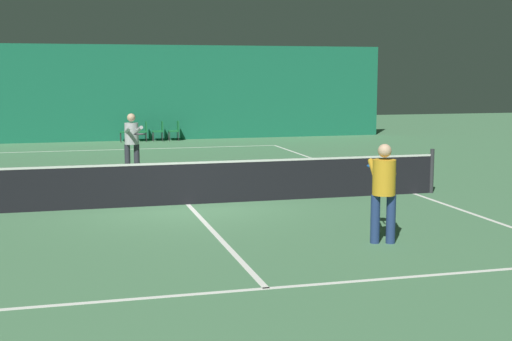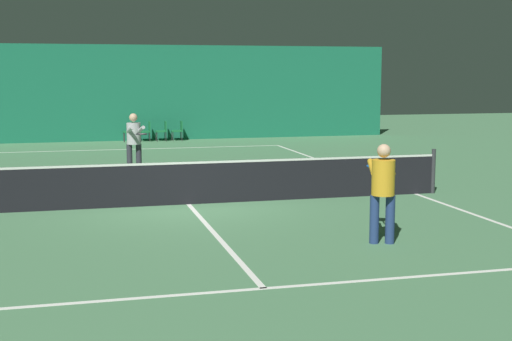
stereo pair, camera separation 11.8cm
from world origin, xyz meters
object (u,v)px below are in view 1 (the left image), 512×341
Objects in this scene: player_near at (383,185)px; player_far at (132,139)px; tennis_net at (188,182)px; courtside_chair_0 at (127,130)px; courtside_chair_1 at (143,130)px; courtside_chair_3 at (175,129)px; courtside_chair_2 at (159,130)px.

player_far reaches higher than player_near.
player_far is at bearing 98.03° from tennis_net.
player_near is (2.63, -4.38, 0.48)m from tennis_net.
player_far is 2.06× the size of courtside_chair_0.
courtside_chair_1 is (-2.04, 19.29, -0.51)m from player_near.
player_near reaches higher than tennis_net.
courtside_chair_2 is at bearing -90.00° from courtside_chair_3.
courtside_chair_0 is at bearing 24.39° from player_near.
player_far is (-0.73, 5.20, 0.50)m from tennis_net.
player_near is 19.40m from courtside_chair_1.
courtside_chair_0 and courtside_chair_1 have the same top height.
courtside_chair_3 is at bearing 90.00° from courtside_chair_0.
tennis_net is at bearing -4.88° from courtside_chair_2.
player_near is 19.31m from courtside_chair_3.
tennis_net reaches higher than courtside_chair_1.
player_far reaches higher than courtside_chair_3.
courtside_chair_3 is (1.36, 0.00, 0.00)m from courtside_chair_1.
tennis_net reaches higher than courtside_chair_2.
tennis_net is 6.92× the size of player_far.
courtside_chair_1 is 1.36m from courtside_chair_3.
courtside_chair_1 and courtside_chair_2 have the same top height.
tennis_net reaches higher than courtside_chair_0.
courtside_chair_2 is at bearing 20.40° from player_near.
courtside_chair_0 and courtside_chair_3 have the same top height.
courtside_chair_0 is 1.00× the size of courtside_chair_3.
courtside_chair_2 is at bearing 90.00° from courtside_chair_1.
courtside_chair_0 is (-2.72, 19.29, -0.51)m from player_near.
tennis_net is at bearing 47.38° from player_near.
courtside_chair_0 is (0.65, 9.71, -0.52)m from player_far.
courtside_chair_2 is (0.68, 0.00, 0.00)m from courtside_chair_1.
courtside_chair_3 is (2.04, 0.00, 0.00)m from courtside_chair_0.
player_far reaches higher than tennis_net.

